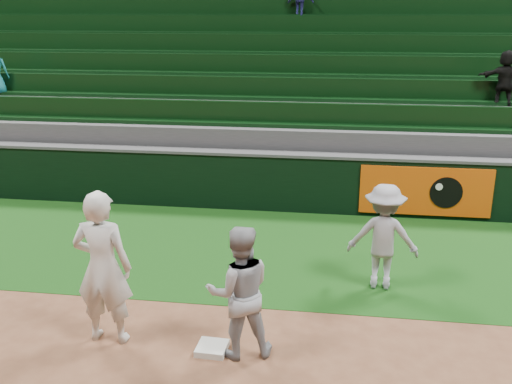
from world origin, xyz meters
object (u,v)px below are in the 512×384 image
base_coach (383,237)px  baserunner (239,292)px  first_baseman (103,268)px  first_base (212,348)px

base_coach → baserunner: bearing=53.4°
first_baseman → first_base: bearing=176.0°
first_base → baserunner: (0.35, 0.02, 0.80)m
first_base → first_baseman: (-1.38, 0.09, 0.97)m
first_base → first_baseman: 1.69m
first_base → first_baseman: size_ratio=0.18×
baserunner → base_coach: 2.76m
first_baseman → baserunner: (1.74, -0.07, -0.17)m
first_baseman → base_coach: (3.57, 2.00, -0.18)m
first_base → first_baseman: first_baseman is taller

